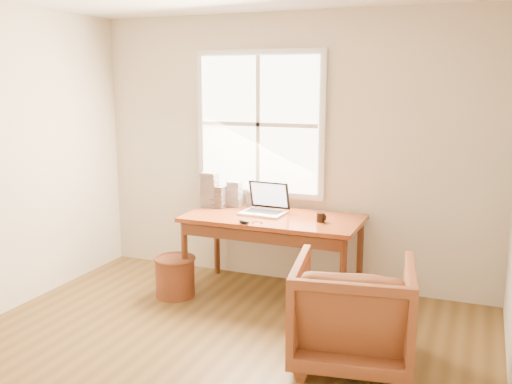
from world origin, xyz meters
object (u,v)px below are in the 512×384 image
(laptop, at_px, (263,200))
(cd_stack_a, at_px, (235,194))
(desk, at_px, (273,218))
(coffee_mug, at_px, (321,217))
(armchair, at_px, (353,312))
(wicker_stool, at_px, (175,277))

(laptop, bearing_deg, cd_stack_a, 153.38)
(desk, relative_size, coffee_mug, 19.52)
(armchair, bearing_deg, coffee_mug, -71.51)
(coffee_mug, bearing_deg, cd_stack_a, 154.63)
(desk, bearing_deg, cd_stack_a, 153.25)
(armchair, bearing_deg, laptop, -53.34)
(armchair, bearing_deg, desk, -55.75)
(armchair, xyz_separation_m, cd_stack_a, (-1.47, 1.28, 0.50))
(armchair, height_order, coffee_mug, coffee_mug)
(desk, distance_m, laptop, 0.20)
(desk, xyz_separation_m, laptop, (-0.12, 0.03, 0.16))
(armchair, distance_m, wicker_stool, 1.92)
(wicker_stool, distance_m, laptop, 1.08)
(armchair, distance_m, laptop, 1.60)
(desk, xyz_separation_m, coffee_mug, (0.46, -0.05, 0.06))
(desk, relative_size, cd_stack_a, 6.28)
(laptop, xyz_separation_m, coffee_mug, (0.57, -0.07, -0.09))
(desk, distance_m, cd_stack_a, 0.58)
(desk, bearing_deg, coffee_mug, -5.71)
(wicker_stool, height_order, coffee_mug, coffee_mug)
(wicker_stool, relative_size, cd_stack_a, 1.41)
(laptop, xyz_separation_m, cd_stack_a, (-0.38, 0.22, -0.01))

